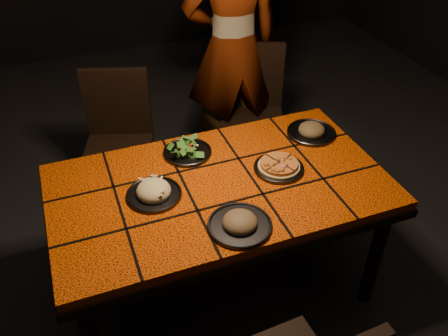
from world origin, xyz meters
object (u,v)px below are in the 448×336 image
object	(u,v)px
chair_far_right	(252,104)
plate_pasta	(154,192)
diner	(232,47)
plate_pizza	(279,167)
chair_far_left	(118,133)
dining_table	(220,195)

from	to	relation	value
chair_far_right	plate_pasta	world-z (taller)	chair_far_right
diner	plate_pizza	distance (m)	1.14
plate_pizza	chair_far_left	bearing A→B (deg)	123.79
chair_far_right	plate_pizza	bearing A→B (deg)	-84.50
dining_table	plate_pasta	size ratio (longest dim) A/B	6.29
diner	plate_pizza	bearing A→B (deg)	82.86
diner	plate_pasta	distance (m)	1.38
diner	plate_pizza	xyz separation A→B (m)	(-0.19, -1.12, -0.15)
chair_far_right	chair_far_left	bearing A→B (deg)	-157.06
chair_far_right	plate_pizza	xyz separation A→B (m)	(-0.29, -0.98, 0.23)
plate_pizza	chair_far_right	bearing A→B (deg)	73.45
plate_pizza	plate_pasta	bearing A→B (deg)	177.83
dining_table	plate_pasta	xyz separation A→B (m)	(-0.32, 0.02, 0.10)
dining_table	plate_pizza	size ratio (longest dim) A/B	5.94
dining_table	chair_far_left	world-z (taller)	chair_far_left
chair_far_right	diner	bearing A→B (deg)	146.79
chair_far_right	plate_pasta	size ratio (longest dim) A/B	3.66
chair_far_left	diner	xyz separation A→B (m)	(0.84, 0.15, 0.39)
chair_far_right	plate_pizza	size ratio (longest dim) A/B	3.46
plate_pasta	diner	bearing A→B (deg)	53.08
dining_table	plate_pizza	xyz separation A→B (m)	(0.31, -0.01, 0.10)
plate_pizza	plate_pasta	xyz separation A→B (m)	(-0.63, 0.02, 0.00)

